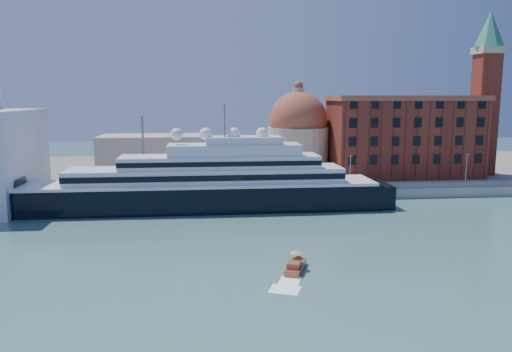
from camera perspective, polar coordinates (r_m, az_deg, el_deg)
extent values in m
plane|color=#3C6965|center=(90.58, -2.18, -6.94)|extent=(400.00, 400.00, 0.00)
cube|color=gray|center=(123.31, -3.26, -2.03)|extent=(180.00, 10.00, 2.50)
cube|color=slate|center=(163.74, -3.97, 0.65)|extent=(260.00, 72.00, 2.00)
cube|color=slate|center=(118.55, -3.16, -1.57)|extent=(180.00, 0.10, 1.20)
cube|color=black|center=(112.20, -6.72, -2.65)|extent=(81.22, 12.50, 6.77)
cube|color=black|center=(118.85, 13.28, -2.27)|extent=(6.25, 11.45, 6.25)
cube|color=white|center=(111.52, -6.75, -0.82)|extent=(79.14, 12.70, 0.62)
cube|color=white|center=(111.20, -5.70, 0.15)|extent=(60.40, 10.41, 3.12)
cube|color=black|center=(106.06, -5.68, -0.28)|extent=(60.40, 0.15, 1.25)
cube|color=white|center=(110.85, -4.11, 1.67)|extent=(43.74, 9.37, 2.71)
cube|color=white|center=(110.69, -2.50, 3.03)|extent=(29.16, 8.33, 2.50)
cube|color=white|center=(110.64, -1.43, 4.12)|extent=(16.66, 7.29, 1.67)
cylinder|color=slate|center=(110.09, -3.62, 6.36)|extent=(0.31, 0.31, 7.29)
sphere|color=white|center=(110.31, -9.03, 4.75)|extent=(2.71, 2.71, 2.71)
sphere|color=white|center=(110.16, -5.77, 4.81)|extent=(2.71, 2.71, 2.71)
sphere|color=white|center=(110.37, -2.52, 4.86)|extent=(2.71, 2.71, 2.71)
sphere|color=white|center=(110.93, 0.72, 4.89)|extent=(2.71, 2.71, 2.71)
cube|color=white|center=(116.47, -26.96, -3.38)|extent=(4.25, 3.04, 1.17)
cube|color=brown|center=(73.83, 4.55, -10.44)|extent=(4.35, 6.79, 1.07)
cube|color=brown|center=(72.53, 4.40, -10.03)|extent=(2.58, 3.13, 0.86)
cylinder|color=slate|center=(73.90, 4.64, -9.32)|extent=(0.06, 0.06, 1.72)
cone|color=red|center=(73.60, 4.65, -8.60)|extent=(1.93, 1.93, 0.43)
cube|color=maroon|center=(150.89, 16.52, 4.16)|extent=(42.00, 18.00, 22.00)
cube|color=#9C4D33|center=(150.41, 16.72, 8.53)|extent=(43.00, 19.00, 1.50)
cube|color=maroon|center=(161.25, 24.58, 6.32)|extent=(6.00, 6.00, 35.00)
cube|color=beige|center=(161.68, 25.02, 12.88)|extent=(7.00, 7.00, 2.00)
cone|color=#3D8766|center=(162.27, 25.17, 14.98)|extent=(8.40, 8.40, 10.00)
cylinder|color=beige|center=(148.37, 4.78, 2.87)|extent=(18.00, 18.00, 14.00)
sphere|color=#9C4D33|center=(147.67, 4.82, 6.35)|extent=(17.00, 17.00, 17.00)
cylinder|color=beige|center=(147.50, 4.86, 9.45)|extent=(3.00, 3.00, 3.00)
cube|color=beige|center=(144.65, -0.54, 1.95)|extent=(18.00, 14.00, 10.00)
cube|color=beige|center=(146.55, -11.59, 2.25)|extent=(30.00, 16.00, 12.00)
cylinder|color=slate|center=(121.74, -17.46, -0.07)|extent=(0.24, 0.24, 8.00)
cube|color=slate|center=(121.18, -17.55, 1.84)|extent=(0.80, 0.30, 0.25)
cylinder|color=slate|center=(119.45, -3.21, 0.17)|extent=(0.24, 0.24, 8.00)
cube|color=slate|center=(118.88, -3.23, 2.12)|extent=(0.80, 0.30, 0.25)
cylinder|color=slate|center=(124.56, 10.71, 0.39)|extent=(0.24, 0.24, 8.00)
cube|color=slate|center=(124.02, 10.76, 2.26)|extent=(0.80, 0.30, 0.25)
cylinder|color=slate|center=(136.25, 22.88, 0.57)|extent=(0.24, 0.24, 8.00)
cube|color=slate|center=(135.75, 22.99, 2.28)|extent=(0.80, 0.30, 0.25)
cylinder|color=slate|center=(121.46, -12.75, 2.49)|extent=(0.50, 0.50, 18.00)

